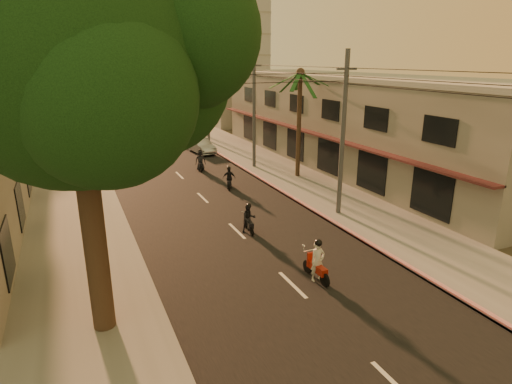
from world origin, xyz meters
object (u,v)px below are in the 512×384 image
at_px(scooter_red, 317,262).
at_px(scooter_far_a, 200,161).
at_px(palm_tree, 300,79).
at_px(scooter_mid_b, 229,178).
at_px(scooter_mid_a, 249,219).
at_px(broadleaf_tree, 88,60).
at_px(scooter_far_c, 151,137).
at_px(parked_car, 201,146).
at_px(scooter_far_b, 168,133).

bearing_deg(scooter_red, scooter_far_a, 85.79).
xyz_separation_m(palm_tree, scooter_mid_b, (-5.72, -0.72, -6.43)).
bearing_deg(palm_tree, scooter_mid_b, -172.79).
relative_size(palm_tree, scooter_mid_a, 5.12).
relative_size(scooter_red, scooter_mid_a, 1.14).
height_order(broadleaf_tree, scooter_mid_a, broadleaf_tree).
distance_m(palm_tree, scooter_red, 16.89).
height_order(scooter_mid_a, scooter_mid_b, scooter_mid_b).
bearing_deg(scooter_far_c, scooter_mid_a, -82.02).
bearing_deg(scooter_far_a, palm_tree, -26.95).
xyz_separation_m(broadleaf_tree, scooter_mid_a, (7.13, 5.51, -7.76)).
relative_size(scooter_mid_a, scooter_mid_b, 1.02).
bearing_deg(broadleaf_tree, palm_tree, 43.48).
height_order(broadleaf_tree, scooter_far_a, broadleaf_tree).
xyz_separation_m(broadleaf_tree, palm_tree, (14.61, 13.86, -1.33)).
height_order(scooter_far_a, parked_car, scooter_far_a).
relative_size(scooter_mid_a, scooter_far_b, 0.92).
height_order(broadleaf_tree, scooter_far_b, broadleaf_tree).
height_order(broadleaf_tree, scooter_mid_b, broadleaf_tree).
xyz_separation_m(palm_tree, scooter_far_a, (-6.08, 4.79, -6.36)).
xyz_separation_m(palm_tree, scooter_far_c, (-7.64, 16.89, -6.35)).
bearing_deg(scooter_mid_a, scooter_far_b, 91.89).
relative_size(scooter_far_a, scooter_far_b, 1.01).
bearing_deg(palm_tree, scooter_red, -116.28).
distance_m(scooter_red, scooter_mid_a, 5.71).
distance_m(broadleaf_tree, scooter_far_a, 21.90).
relative_size(scooter_mid_a, scooter_far_c, 0.88).
height_order(palm_tree, scooter_mid_a, palm_tree).
bearing_deg(scooter_far_a, scooter_mid_b, -75.00).
xyz_separation_m(broadleaf_tree, scooter_mid_b, (8.89, 13.13, -7.75)).
relative_size(scooter_mid_a, scooter_far_a, 0.92).
height_order(scooter_red, scooter_mid_b, scooter_red).
xyz_separation_m(scooter_mid_a, scooter_far_a, (1.40, 13.14, 0.07)).
xyz_separation_m(scooter_mid_a, scooter_far_c, (-0.17, 25.24, 0.09)).
bearing_deg(scooter_mid_b, palm_tree, 27.74).
bearing_deg(scooter_mid_a, scooter_far_c, 96.58).
bearing_deg(scooter_far_b, scooter_mid_a, -103.24).
distance_m(palm_tree, scooter_far_c, 19.59).
distance_m(palm_tree, scooter_mid_a, 12.92).
relative_size(broadleaf_tree, palm_tree, 1.48).
bearing_deg(scooter_far_a, scooter_far_c, 108.68).
bearing_deg(palm_tree, broadleaf_tree, -136.52).
bearing_deg(parked_car, broadleaf_tree, -119.76).
bearing_deg(scooter_far_a, scooter_far_b, 98.62).
distance_m(broadleaf_tree, scooter_far_c, 32.44).
relative_size(scooter_mid_b, scooter_far_a, 0.90).
bearing_deg(scooter_red, scooter_far_b, 85.74).
distance_m(scooter_red, scooter_far_c, 30.92).
xyz_separation_m(scooter_far_b, scooter_far_c, (-2.24, -2.22, 0.02)).
distance_m(scooter_red, scooter_mid_b, 13.36).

